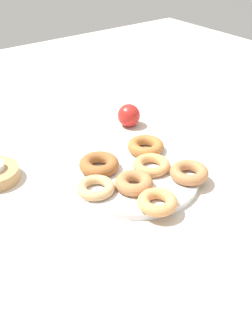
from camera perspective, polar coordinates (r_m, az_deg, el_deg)
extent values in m
plane|color=beige|center=(0.96, 1.43, -1.71)|extent=(2.40, 2.40, 0.00)
cylinder|color=silver|center=(0.95, 1.44, -1.31)|extent=(0.30, 0.30, 0.02)
torus|color=#AD6B33|center=(1.03, 2.86, 3.16)|extent=(0.13, 0.13, 0.03)
torus|color=tan|center=(0.96, 3.70, 0.43)|extent=(0.11, 0.11, 0.02)
torus|color=#995B2D|center=(0.96, -3.90, 0.54)|extent=(0.12, 0.12, 0.03)
torus|color=#B27547|center=(0.94, 9.07, -0.65)|extent=(0.13, 0.13, 0.03)
torus|color=#B27547|center=(0.90, 1.17, -2.13)|extent=(0.09, 0.09, 0.03)
torus|color=tan|center=(0.89, -4.54, -2.70)|extent=(0.11, 0.11, 0.02)
torus|color=tan|center=(0.84, 4.56, -4.89)|extent=(0.12, 0.12, 0.03)
sphere|color=red|center=(1.19, 0.41, 7.59)|extent=(0.07, 0.07, 0.07)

